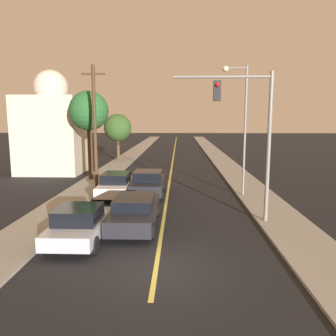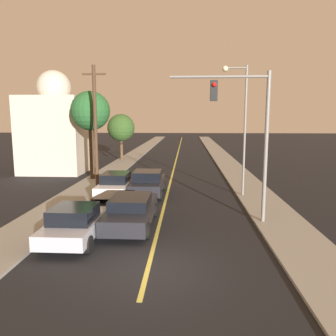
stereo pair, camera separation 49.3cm
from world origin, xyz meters
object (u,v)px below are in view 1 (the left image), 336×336
Objects in this scene: car_near_lane_second at (148,183)px; car_outer_lane_second at (117,184)px; car_outer_lane_front at (80,224)px; domed_building_left at (53,129)px; car_near_lane_front at (135,211)px; streetlamp_right at (240,115)px; traffic_signal_mast at (249,123)px; tree_left_far at (118,128)px; tree_left_near at (89,112)px; utility_pole_left at (95,125)px.

car_near_lane_second is 0.96× the size of car_outer_lane_second.
car_outer_lane_front is 0.44× the size of domed_building_left.
streetlamp_right reaches higher than car_near_lane_front.
traffic_signal_mast is at bearing 8.63° from car_near_lane_front.
tree_left_far reaches higher than car_near_lane_front.
traffic_signal_mast is (5.16, -5.48, 3.91)m from car_near_lane_second.
car_near_lane_second is at bearing 90.00° from car_near_lane_front.
tree_left_near is at bearing 155.00° from streetlamp_right.
car_outer_lane_front is 25.61m from tree_left_far.
car_near_lane_second is 1.08× the size of car_outer_lane_front.
domed_building_left is (-4.40, 3.96, -1.51)m from tree_left_near.
traffic_signal_mast is 11.57m from utility_pole_left.
streetlamp_right reaches higher than tree_left_near.
car_near_lane_second is at bearing 76.47° from car_outer_lane_front.
car_near_lane_front is 2.72m from car_outer_lane_front.
car_outer_lane_front is at bearing -136.14° from car_near_lane_front.
utility_pole_left is (-1.85, 9.98, 3.71)m from car_outer_lane_front.
tree_left_near is 6.11m from domed_building_left.
car_near_lane_second is 0.83× the size of tree_left_far.
tree_left_near is 1.31× the size of tree_left_far.
streetlamp_right is at bearing 46.14° from car_outer_lane_front.
utility_pole_left is 1.21× the size of tree_left_near.
car_near_lane_front is at bearing -77.67° from tree_left_far.
car_outer_lane_front is at bearing -66.27° from domed_building_left.
streetlamp_right is 9.77m from utility_pole_left.
streetlamp_right is at bearing 1.74° from car_outer_lane_second.
utility_pole_left is at bearing -51.30° from domed_building_left.
utility_pole_left is 3.43m from tree_left_near.
streetlamp_right is 0.95× the size of utility_pole_left.
tree_left_near is (-3.07, 5.26, 4.65)m from car_outer_lane_second.
domed_building_left reaches higher than tree_left_near.
domed_building_left reaches higher than car_near_lane_front.
car_near_lane_front is at bearing -64.80° from utility_pole_left.
tree_left_near is at bearing -89.65° from tree_left_far.
car_outer_lane_second is at bearing 108.40° from car_near_lane_front.
streetlamp_right is (5.74, 6.13, 4.34)m from car_near_lane_front.
car_near_lane_front is at bearing -133.13° from streetlamp_right.
traffic_signal_mast is 1.30× the size of tree_left_far.
car_outer_lane_front is 0.49× the size of utility_pole_left.
traffic_signal_mast is at bearing -44.48° from domed_building_left.
tree_left_near is at bearing 135.83° from car_near_lane_second.
car_near_lane_second reaches higher than car_outer_lane_front.
traffic_signal_mast is at bearing 20.53° from car_outer_lane_front.
tree_left_far is (-3.14, 25.23, 3.05)m from car_outer_lane_front.
car_near_lane_front is 0.55× the size of domed_building_left.
tree_left_far is (-5.10, 23.35, 3.04)m from car_near_lane_front.
utility_pole_left is at bearing -85.15° from tree_left_far.
utility_pole_left is at bearing 154.35° from car_near_lane_second.
car_near_lane_front is at bearing -171.37° from traffic_signal_mast.
streetlamp_right is at bearing -25.00° from tree_left_near.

